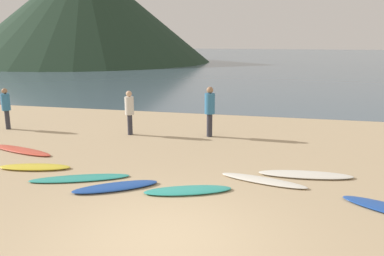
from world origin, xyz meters
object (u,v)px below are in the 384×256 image
(surfboard_7, at_px, (305,175))
(person_3, at_px, (129,109))
(surfboard_5, at_px, (188,190))
(surfboard_6, at_px, (263,180))
(surfboard_1, at_px, (21,150))
(surfboard_4, at_px, (116,187))
(surfboard_2, at_px, (35,167))
(person_0, at_px, (210,107))
(person_2, at_px, (6,105))
(surfboard_3, at_px, (80,178))

(surfboard_7, relative_size, person_3, 1.48)
(surfboard_5, distance_m, surfboard_6, 1.93)
(surfboard_1, bearing_deg, surfboard_4, -12.84)
(surfboard_5, bearing_deg, surfboard_2, 150.34)
(surfboard_2, relative_size, person_3, 1.21)
(surfboard_4, xyz_separation_m, person_0, (1.17, 5.38, 0.99))
(surfboard_4, bearing_deg, surfboard_7, -9.57)
(person_2, relative_size, person_3, 0.99)
(surfboard_2, height_order, person_2, person_2)
(surfboard_1, height_order, surfboard_4, surfboard_4)
(surfboard_1, xyz_separation_m, surfboard_4, (4.11, -2.18, 0.01))
(surfboard_1, relative_size, surfboard_7, 1.07)
(surfboard_5, xyz_separation_m, surfboard_7, (2.64, 1.71, 0.00))
(surfboard_1, relative_size, person_0, 1.42)
(surfboard_5, bearing_deg, surfboard_3, 155.18)
(surfboard_2, bearing_deg, surfboard_4, -28.78)
(surfboard_1, xyz_separation_m, surfboard_6, (7.41, -0.94, -0.00))
(surfboard_7, bearing_deg, surfboard_4, -161.06)
(surfboard_3, height_order, surfboard_4, surfboard_4)
(surfboard_6, height_order, person_3, person_3)
(surfboard_4, distance_m, surfboard_7, 4.72)
(surfboard_5, height_order, surfboard_6, surfboard_5)
(surfboard_1, bearing_deg, surfboard_5, -3.85)
(surfboard_1, relative_size, surfboard_5, 1.25)
(surfboard_7, bearing_deg, person_2, 160.60)
(person_0, bearing_deg, surfboard_6, 93.95)
(surfboard_5, xyz_separation_m, person_3, (-3.34, 4.80, 0.89))
(person_2, bearing_deg, surfboard_1, -26.84)
(surfboard_2, distance_m, surfboard_7, 7.10)
(surfboard_1, distance_m, person_3, 3.84)
(surfboard_5, relative_size, person_0, 1.14)
(surfboard_3, distance_m, person_2, 7.01)
(surfboard_1, bearing_deg, surfboard_6, 7.81)
(surfboard_2, height_order, person_0, person_0)
(surfboard_7, bearing_deg, surfboard_1, 173.34)
(surfboard_7, bearing_deg, surfboard_5, -151.86)
(surfboard_4, bearing_deg, surfboard_5, -26.79)
(surfboard_2, bearing_deg, surfboard_1, 124.57)
(person_0, bearing_deg, surfboard_1, 7.95)
(person_0, xyz_separation_m, person_2, (-7.70, -0.65, -0.12))
(surfboard_4, height_order, surfboard_5, surfboard_4)
(surfboard_1, height_order, person_3, person_3)
(person_0, bearing_deg, surfboard_5, 72.37)
(surfboard_6, bearing_deg, surfboard_7, 47.94)
(surfboard_1, distance_m, surfboard_7, 8.44)
(surfboard_4, bearing_deg, surfboard_2, 129.68)
(person_2, xyz_separation_m, person_3, (4.87, 0.26, 0.01))
(surfboard_6, xyz_separation_m, person_3, (-4.96, 3.75, 0.89))
(surfboard_6, bearing_deg, person_2, 175.30)
(surfboard_2, bearing_deg, person_3, 64.16)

